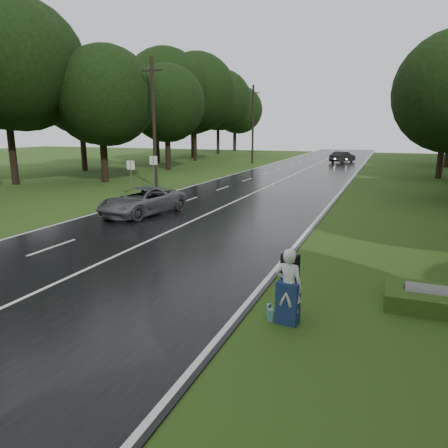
# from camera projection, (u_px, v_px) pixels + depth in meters

# --- Properties ---
(ground) EXTENTS (160.00, 160.00, 0.00)m
(ground) POSITION_uv_depth(u_px,v_px,m) (79.00, 274.00, 13.35)
(ground) COLOR #2B4915
(ground) RESTS_ON ground
(road) EXTENTS (12.00, 140.00, 0.04)m
(road) POSITION_uv_depth(u_px,v_px,m) (259.00, 190.00, 31.47)
(road) COLOR black
(road) RESTS_ON ground
(lane_center) EXTENTS (0.12, 140.00, 0.01)m
(lane_center) POSITION_uv_depth(u_px,v_px,m) (259.00, 190.00, 31.46)
(lane_center) COLOR silver
(lane_center) RESTS_ON road
(grey_car) EXTENTS (3.40, 5.61, 1.45)m
(grey_car) POSITION_uv_depth(u_px,v_px,m) (142.00, 201.00, 22.36)
(grey_car) COLOR #4F5154
(grey_car) RESTS_ON road
(far_car) EXTENTS (3.25, 4.85, 1.51)m
(far_car) POSITION_uv_depth(u_px,v_px,m) (343.00, 157.00, 57.83)
(far_car) COLOR black
(far_car) RESTS_ON road
(hitchhiker) EXTENTS (0.73, 0.68, 1.86)m
(hitchhiker) POSITION_uv_depth(u_px,v_px,m) (289.00, 289.00, 9.81)
(hitchhiker) COLOR silver
(hitchhiker) RESTS_ON ground
(suitcase) EXTENTS (0.26, 0.44, 0.30)m
(suitcase) POSITION_uv_depth(u_px,v_px,m) (270.00, 313.00, 10.19)
(suitcase) COLOR teal
(suitcase) RESTS_ON ground
(culvert) EXTENTS (1.24, 0.62, 0.62)m
(culvert) POSITION_uv_depth(u_px,v_px,m) (429.00, 307.00, 10.87)
(culvert) COLOR slate
(culvert) RESTS_ON ground
(utility_pole_mid) EXTENTS (1.80, 0.28, 9.95)m
(utility_pole_mid) POSITION_uv_depth(u_px,v_px,m) (156.00, 187.00, 33.75)
(utility_pole_mid) COLOR black
(utility_pole_mid) RESTS_ON ground
(utility_pole_far) EXTENTS (1.80, 0.28, 10.28)m
(utility_pole_far) POSITION_uv_depth(u_px,v_px,m) (252.00, 163.00, 56.89)
(utility_pole_far) COLOR black
(utility_pole_far) RESTS_ON ground
(road_sign_a) EXTENTS (0.60, 0.10, 2.50)m
(road_sign_a) POSITION_uv_depth(u_px,v_px,m) (132.00, 197.00, 28.42)
(road_sign_a) COLOR white
(road_sign_a) RESTS_ON ground
(road_sign_b) EXTENTS (0.63, 0.10, 2.63)m
(road_sign_b) POSITION_uv_depth(u_px,v_px,m) (155.00, 191.00, 31.08)
(road_sign_b) COLOR white
(road_sign_b) RESTS_ON ground
(tree_left_d) EXTENTS (7.99, 7.99, 12.48)m
(tree_left_d) POSITION_uv_depth(u_px,v_px,m) (106.00, 182.00, 36.80)
(tree_left_d) COLOR black
(tree_left_d) RESTS_ON ground
(tree_left_e) EXTENTS (8.00, 8.00, 12.50)m
(tree_left_e) POSITION_uv_depth(u_px,v_px,m) (169.00, 170.00, 47.87)
(tree_left_e) COLOR black
(tree_left_e) RESTS_ON ground
(tree_left_f) EXTENTS (10.59, 10.59, 16.55)m
(tree_left_f) POSITION_uv_depth(u_px,v_px,m) (195.00, 161.00, 61.67)
(tree_left_f) COLOR black
(tree_left_f) RESTS_ON ground
(tree_right_e) EXTENTS (7.77, 7.77, 12.14)m
(tree_right_e) POSITION_uv_depth(u_px,v_px,m) (438.00, 178.00, 39.49)
(tree_right_e) COLOR black
(tree_right_e) RESTS_ON ground
(tree_right_f) EXTENTS (10.82, 10.82, 16.91)m
(tree_right_f) POSITION_uv_depth(u_px,v_px,m) (446.00, 167.00, 51.08)
(tree_right_f) COLOR black
(tree_right_f) RESTS_ON ground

